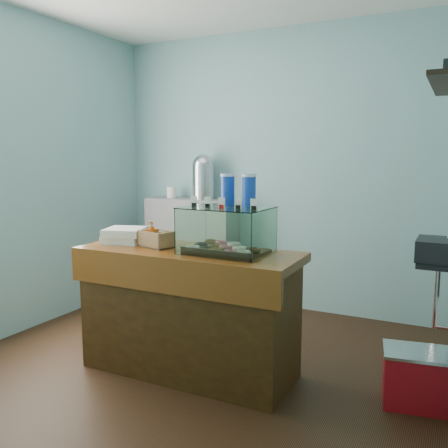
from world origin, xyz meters
The scene contains 9 objects.
ground centered at (0.00, 0.00, 0.00)m, with size 3.50×3.50×0.00m, color black.
room_shell centered at (0.03, 0.01, 1.71)m, with size 3.54×3.04×2.82m.
counter centered at (0.00, -0.25, 0.46)m, with size 1.60×0.60×0.90m.
back_shelf centered at (-0.90, 1.32, 0.55)m, with size 1.00×0.32×1.10m, color gray.
display_case centered at (0.29, -0.19, 1.07)m, with size 0.59×0.44×0.53m.
condiment_crate centered at (-0.27, -0.26, 0.96)m, with size 0.28×0.21×0.18m.
pastry_boxes centered at (-0.58, -0.21, 0.96)m, with size 0.36×0.35×0.11m.
coffee_urn centered at (-0.75, 1.32, 1.35)m, with size 0.26×0.26×0.48m.
red_cooler centered at (1.51, -0.02, 0.18)m, with size 0.45×0.37×0.35m.
Camera 1 is at (1.69, -3.06, 1.55)m, focal length 38.00 mm.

